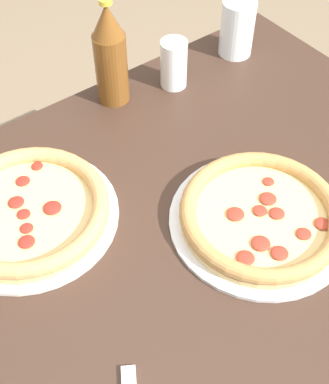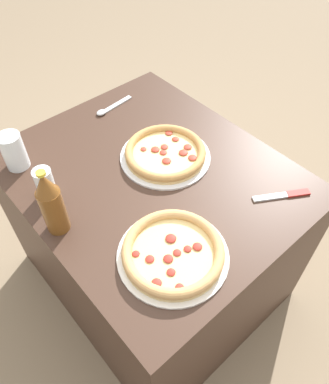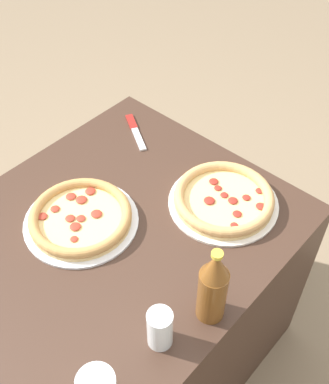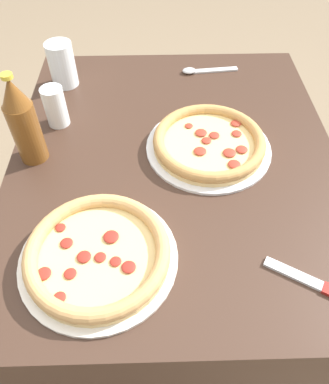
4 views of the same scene
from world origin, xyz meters
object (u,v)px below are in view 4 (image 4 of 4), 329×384
Objects in this scene: pizza_salami at (209,143)px; knife at (317,285)px; pizza_margherita at (98,254)px; glass_red_wine at (56,108)px; beer_bottle at (23,122)px; glass_cola at (63,67)px; spoon at (201,70)px.

pizza_salami is 1.83× the size of knife.
pizza_salami is 1.01× the size of pizza_margherita.
beer_bottle reaches higher than glass_red_wine.
beer_bottle is at bearing -148.32° from pizza_margherita.
pizza_salami is 0.44m from knife.
beer_bottle is at bearing -87.80° from pizza_salami.
glass_red_wine reaches higher than pizza_salami.
pizza_margherita is 0.38m from beer_bottle.
pizza_salami is 0.47m from beer_bottle.
pizza_salami is 2.93× the size of glass_red_wine.
pizza_margherita is at bearing 13.94° from glass_cola.
pizza_salami is 0.53m from glass_cola.
spoon is at bearing -168.24° from knife.
glass_red_wine is 0.60× the size of spoon.
glass_cola is (-0.65, -0.16, 0.04)m from pizza_margherita.
pizza_margherita is 2.43× the size of glass_cola.
pizza_margherita is at bearing -99.26° from knife.
pizza_salami is 2.44× the size of glass_cola.
glass_red_wine is 0.83× the size of glass_cola.
spoon is (-0.38, 0.01, -0.01)m from pizza_salami.
glass_red_wine is 0.20m from glass_cola.
pizza_margherita is at bearing -38.42° from pizza_salami.
pizza_salami is at bearing 53.20° from glass_cola.
beer_bottle reaches higher than pizza_margherita.
pizza_margherita is at bearing -21.32° from spoon.
pizza_margherita is 1.36× the size of beer_bottle.
beer_bottle is 1.34× the size of knife.
beer_bottle is 0.75m from knife.
glass_cola is (-0.32, -0.43, 0.04)m from pizza_salami.
pizza_margherita is at bearing 31.68° from beer_bottle.
knife is (0.39, 0.63, -0.11)m from beer_bottle.
glass_cola is 0.34m from beer_bottle.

